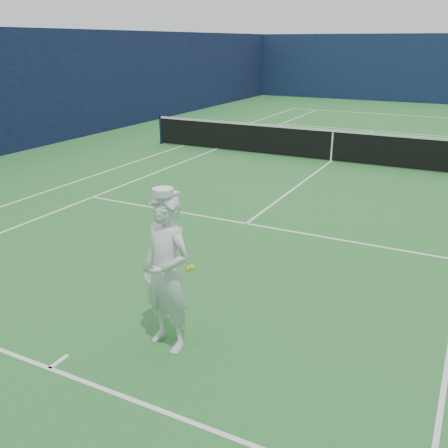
# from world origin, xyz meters

# --- Properties ---
(ground) EXTENTS (80.00, 80.00, 0.00)m
(ground) POSITION_xyz_m (0.00, 0.00, 0.00)
(ground) COLOR #2B7230
(ground) RESTS_ON ground
(court_markings) EXTENTS (11.03, 23.83, 0.01)m
(court_markings) POSITION_xyz_m (0.00, 0.00, 0.00)
(court_markings) COLOR white
(court_markings) RESTS_ON ground
(windscreen_fence) EXTENTS (20.12, 36.12, 4.00)m
(windscreen_fence) POSITION_xyz_m (0.00, 0.00, 2.00)
(windscreen_fence) COLOR #101C3B
(windscreen_fence) RESTS_ON ground
(tennis_net) EXTENTS (12.88, 0.09, 1.07)m
(tennis_net) POSITION_xyz_m (0.00, 0.00, 0.55)
(tennis_net) COLOR #141E4C
(tennis_net) RESTS_ON ground
(tennis_player) EXTENTS (0.81, 0.65, 2.04)m
(tennis_player) POSITION_xyz_m (0.98, -10.83, 0.99)
(tennis_player) COLOR white
(tennis_player) RESTS_ON ground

